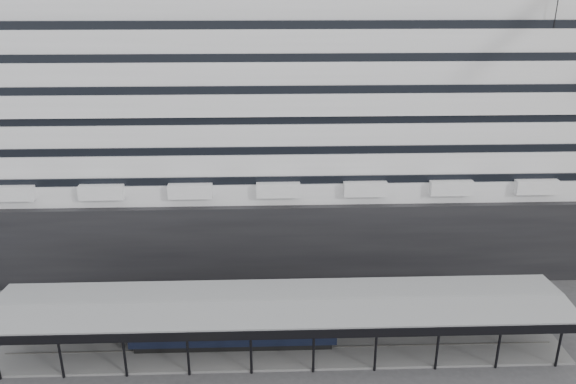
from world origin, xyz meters
name	(u,v)px	position (x,y,z in m)	size (l,w,h in m)	color
ground	(283,379)	(0.00, 0.00, 0.00)	(200.00, 200.00, 0.00)	#3A3A3D
cruise_ship	(276,109)	(0.05, 32.00, 18.35)	(130.00, 30.00, 43.90)	black
platform_canopy	(281,326)	(0.00, 5.00, 2.36)	(56.00, 9.18, 5.30)	slate
pullman_carriage	(233,326)	(-4.73, 5.00, 2.44)	(20.31, 2.84, 19.93)	black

